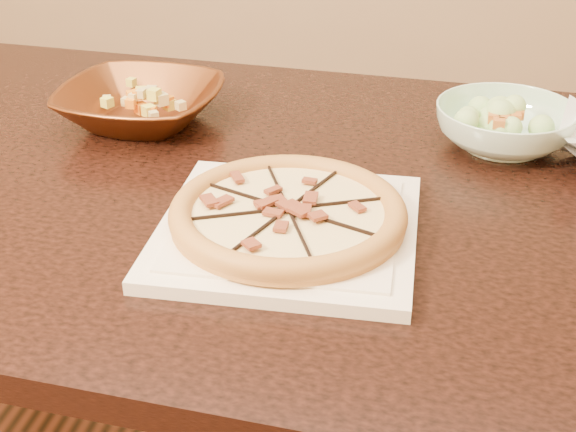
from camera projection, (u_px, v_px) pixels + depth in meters
name	position (u px, v px, depth m)	size (l,w,h in m)	color
dining_table	(247.00, 229.00, 1.24)	(1.57, 1.06, 0.75)	black
plate	(288.00, 229.00, 1.04)	(0.34, 0.34, 0.02)	white
pizza	(288.00, 213.00, 1.02)	(0.31, 0.31, 0.03)	#BC862C
bronze_bowl	(141.00, 105.00, 1.35)	(0.27, 0.27, 0.07)	brown
mixed_dish	(137.00, 78.00, 1.33)	(0.12, 0.13, 0.03)	tan
salad_bowl	(504.00, 127.00, 1.27)	(0.22, 0.22, 0.07)	silver
salad	(509.00, 96.00, 1.24)	(0.11, 0.11, 0.04)	#B9E87B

